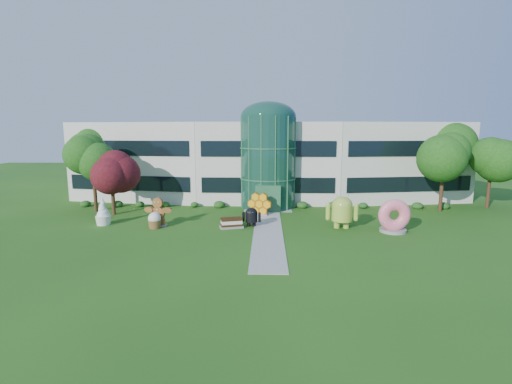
# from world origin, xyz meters

# --- Properties ---
(ground) EXTENTS (140.00, 140.00, 0.00)m
(ground) POSITION_xyz_m (0.00, 0.00, 0.00)
(ground) COLOR #215114
(ground) RESTS_ON ground
(building) EXTENTS (46.00, 15.00, 9.30)m
(building) POSITION_xyz_m (0.00, 18.00, 4.65)
(building) COLOR beige
(building) RESTS_ON ground
(atrium) EXTENTS (6.00, 6.00, 9.80)m
(atrium) POSITION_xyz_m (0.00, 12.00, 4.90)
(atrium) COLOR #194738
(atrium) RESTS_ON ground
(walkway) EXTENTS (2.40, 20.00, 0.04)m
(walkway) POSITION_xyz_m (0.00, 2.00, 0.02)
(walkway) COLOR #9E9E93
(walkway) RESTS_ON ground
(tree_red) EXTENTS (4.00, 4.00, 6.00)m
(tree_red) POSITION_xyz_m (-15.50, 7.50, 3.00)
(tree_red) COLOR #3F0C14
(tree_red) RESTS_ON ground
(trees_backdrop) EXTENTS (52.00, 8.00, 8.40)m
(trees_backdrop) POSITION_xyz_m (0.00, 13.00, 4.20)
(trees_backdrop) COLOR #164E13
(trees_backdrop) RESTS_ON ground
(android_green) EXTENTS (3.03, 2.17, 3.24)m
(android_green) POSITION_xyz_m (6.35, 2.82, 1.62)
(android_green) COLOR #A0BF3D
(android_green) RESTS_ON ground
(android_black) EXTENTS (1.86, 1.38, 1.96)m
(android_black) POSITION_xyz_m (-1.46, 3.16, 0.98)
(android_black) COLOR black
(android_black) RESTS_ON ground
(donut) EXTENTS (2.72, 1.36, 2.80)m
(donut) POSITION_xyz_m (10.37, 1.69, 1.40)
(donut) COLOR #EB5976
(donut) RESTS_ON ground
(gingerbread) EXTENTS (2.91, 1.44, 2.57)m
(gingerbread) POSITION_xyz_m (-9.68, 3.06, 1.29)
(gingerbread) COLOR brown
(gingerbread) RESTS_ON ground
(ice_cream_sandwich) EXTENTS (2.18, 1.50, 0.88)m
(ice_cream_sandwich) POSITION_xyz_m (-3.17, 2.60, 0.44)
(ice_cream_sandwich) COLOR black
(ice_cream_sandwich) RESTS_ON ground
(honeycomb) EXTENTS (2.74, 1.59, 2.03)m
(honeycomb) POSITION_xyz_m (-0.84, 7.78, 1.01)
(honeycomb) COLOR #FFB019
(honeycomb) RESTS_ON ground
(froyo) EXTENTS (1.83, 1.83, 2.46)m
(froyo) POSITION_xyz_m (-14.72, 3.34, 1.23)
(froyo) COLOR white
(froyo) RESTS_ON ground
(cupcake) EXTENTS (1.28, 1.28, 1.42)m
(cupcake) POSITION_xyz_m (-9.76, 2.26, 0.71)
(cupcake) COLOR white
(cupcake) RESTS_ON ground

